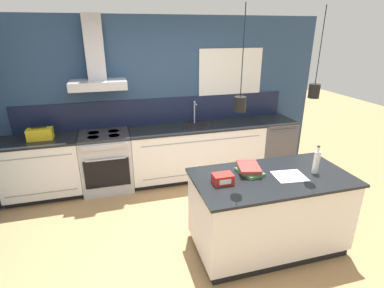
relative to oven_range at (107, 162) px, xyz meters
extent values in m
plane|color=#A87F51|center=(0.90, -1.69, -0.46)|extent=(16.00, 16.00, 0.00)
cube|color=navy|center=(0.90, 0.34, 0.84)|extent=(5.60, 0.06, 2.60)
cube|color=#141C38|center=(0.90, 0.30, 0.67)|extent=(4.42, 0.02, 0.43)
cube|color=white|center=(2.15, 0.30, 1.16)|extent=(1.12, 0.01, 0.96)
cube|color=black|center=(2.15, 0.31, 1.16)|extent=(1.04, 0.01, 0.88)
cube|color=#B5B5BA|center=(0.00, 0.08, 1.18)|extent=(0.80, 0.46, 0.12)
cube|color=#B5B5BA|center=(0.00, 0.17, 1.69)|extent=(0.26, 0.20, 0.90)
cylinder|color=black|center=(1.30, -1.96, 1.75)|extent=(0.01, 0.01, 0.80)
cylinder|color=black|center=(1.30, -1.96, 1.28)|extent=(0.11, 0.11, 0.14)
sphere|color=#F9D18C|center=(1.30, -1.96, 1.28)|extent=(0.06, 0.06, 0.06)
cylinder|color=black|center=(2.13, -1.92, 1.78)|extent=(0.01, 0.01, 0.72)
cylinder|color=black|center=(2.13, -1.92, 1.35)|extent=(0.11, 0.11, 0.14)
sphere|color=#F9D18C|center=(2.13, -1.92, 1.35)|extent=(0.06, 0.06, 0.06)
cube|color=black|center=(-0.92, 0.03, -0.41)|extent=(1.04, 0.56, 0.09)
cube|color=white|center=(-0.92, 0.00, 0.03)|extent=(1.07, 0.62, 0.79)
cube|color=gray|center=(-0.92, -0.31, 0.30)|extent=(0.95, 0.01, 0.01)
cube|color=gray|center=(-0.92, -0.31, -0.25)|extent=(0.95, 0.01, 0.01)
cube|color=black|center=(-0.92, 0.00, 0.44)|extent=(1.10, 0.64, 0.03)
cube|color=black|center=(1.48, 0.03, -0.41)|extent=(2.13, 0.56, 0.09)
cube|color=white|center=(1.48, 0.00, 0.03)|extent=(2.20, 0.62, 0.79)
cube|color=gray|center=(1.48, -0.31, 0.30)|extent=(1.94, 0.01, 0.01)
cube|color=gray|center=(1.48, -0.31, -0.25)|extent=(1.94, 0.01, 0.01)
cube|color=black|center=(1.48, 0.00, 0.44)|extent=(2.22, 0.64, 0.03)
cube|color=#262628|center=(1.48, 0.05, 0.45)|extent=(0.48, 0.34, 0.01)
cylinder|color=#B5B5BA|center=(1.48, 0.18, 0.63)|extent=(0.02, 0.02, 0.36)
sphere|color=#B5B5BA|center=(1.48, 0.18, 0.81)|extent=(0.03, 0.03, 0.03)
cylinder|color=#B5B5BA|center=(1.48, 0.12, 0.79)|extent=(0.02, 0.12, 0.02)
cube|color=#B5B5BA|center=(0.00, 0.00, -0.02)|extent=(0.75, 0.62, 0.87)
cube|color=black|center=(0.00, -0.31, -0.06)|extent=(0.65, 0.02, 0.44)
cylinder|color=#B5B5BA|center=(0.00, -0.34, 0.17)|extent=(0.56, 0.02, 0.02)
cube|color=#B5B5BA|center=(0.00, -0.32, 0.36)|extent=(0.65, 0.02, 0.07)
cube|color=#2D2D30|center=(0.00, 0.00, 0.43)|extent=(0.75, 0.60, 0.04)
cylinder|color=black|center=(-0.15, 0.11, 0.45)|extent=(0.17, 0.17, 0.00)
cylinder|color=black|center=(0.15, 0.11, 0.45)|extent=(0.17, 0.17, 0.00)
cylinder|color=black|center=(-0.15, -0.10, 0.45)|extent=(0.17, 0.17, 0.00)
cylinder|color=black|center=(0.15, -0.10, 0.45)|extent=(0.17, 0.17, 0.00)
cube|color=#4C4C51|center=(2.90, 0.00, -0.01)|extent=(0.62, 0.62, 0.89)
cube|color=black|center=(2.90, 0.00, 0.44)|extent=(0.62, 0.62, 0.02)
cylinder|color=#4C4C51|center=(2.90, -0.33, 0.36)|extent=(0.46, 0.02, 0.02)
cube|color=black|center=(1.75, -1.93, -0.41)|extent=(1.59, 0.81, 0.09)
cube|color=white|center=(1.75, -1.93, 0.03)|extent=(1.66, 0.85, 0.79)
cube|color=black|center=(1.75, -1.93, 0.44)|extent=(1.71, 0.90, 0.03)
cylinder|color=silver|center=(2.24, -1.98, 0.58)|extent=(0.07, 0.07, 0.25)
cylinder|color=silver|center=(2.24, -1.98, 0.73)|extent=(0.03, 0.03, 0.06)
cylinder|color=#262628|center=(2.24, -1.98, 0.77)|extent=(0.03, 0.03, 0.01)
cube|color=#4C7F4C|center=(1.54, -1.80, 0.47)|extent=(0.27, 0.32, 0.03)
cube|color=olive|center=(1.54, -1.80, 0.50)|extent=(0.24, 0.28, 0.03)
cube|color=#B2332D|center=(1.53, -1.78, 0.53)|extent=(0.29, 0.36, 0.02)
cube|color=red|center=(1.17, -1.93, 0.51)|extent=(0.21, 0.14, 0.10)
cube|color=white|center=(1.17, -2.01, 0.51)|extent=(0.12, 0.01, 0.05)
cube|color=silver|center=(1.92, -1.99, 0.46)|extent=(0.35, 0.31, 0.01)
cube|color=gold|center=(-0.87, 0.00, 0.53)|extent=(0.34, 0.18, 0.16)
cylinder|color=black|center=(-0.87, 0.00, 0.63)|extent=(0.20, 0.02, 0.02)
camera|label=1|loc=(0.13, -4.47, 1.93)|focal=28.00mm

